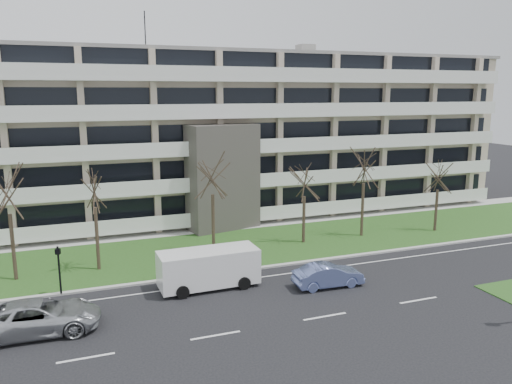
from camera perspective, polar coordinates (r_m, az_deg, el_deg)
name	(u,v)px	position (r m, az deg, el deg)	size (l,w,h in m)	color
ground	(325,316)	(27.40, 7.88, -13.91)	(160.00, 160.00, 0.00)	black
grass_verge	(244,246)	(38.52, -1.35, -6.20)	(90.00, 10.00, 0.06)	#234918
curb	(269,267)	(34.07, 1.44, -8.53)	(90.00, 0.35, 0.12)	#B2B2AD
sidewalk	(224,228)	(43.53, -3.73, -4.13)	(90.00, 2.00, 0.08)	#B2B2AD
lane_edge_line	(277,275)	(32.79, 2.43, -9.45)	(90.00, 0.12, 0.01)	white
apartment_building	(202,135)	(48.70, -6.19, 6.54)	(60.50, 15.10, 18.75)	#B8A48F
silver_pickup	(38,317)	(27.37, -23.68, -12.95)	(2.75, 5.96, 1.66)	#B5B8BD
blue_sedan	(328,275)	(31.05, 8.24, -9.40)	(1.50, 4.31, 1.42)	#7283C6
white_van	(210,265)	(30.54, -5.31, -8.32)	(6.04, 2.58, 2.32)	white
pedestrian_signal	(59,264)	(31.17, -21.61, -7.70)	(0.33, 0.29, 2.98)	black
tree_1	(7,188)	(33.87, -26.56, 0.44)	(3.82, 3.82, 7.63)	#382B21
tree_2	(93,182)	(33.76, -18.09, 1.09)	(3.83, 3.83, 7.66)	#382B21
tree_3	(212,172)	(36.10, -5.02, 2.32)	(3.86, 3.86, 7.72)	#382B21
tree_4	(305,178)	(38.41, 5.57, 1.61)	(3.33, 3.33, 6.66)	#382B21
tree_5	(364,162)	(40.88, 12.29, 3.36)	(3.95, 3.95, 7.90)	#382B21
tree_6	(439,173)	(44.30, 20.16, 2.02)	(3.22, 3.22, 6.43)	#382B21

